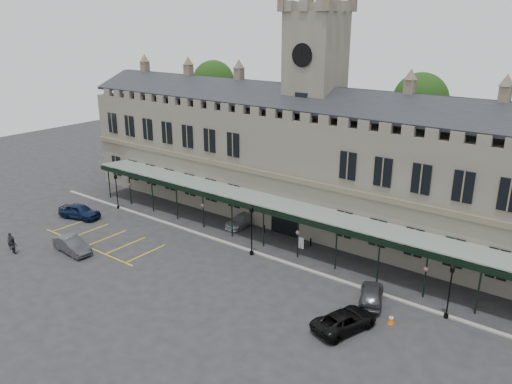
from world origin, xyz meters
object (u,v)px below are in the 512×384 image
Objects in this scene: person_a at (11,241)px; car_van at (345,320)px; lamp_post_right at (450,286)px; car_right_a at (371,294)px; car_taxi at (242,220)px; car_left_a at (80,211)px; traffic_cone at (391,319)px; station_building at (311,164)px; sign_board at (301,243)px; lamp_post_left at (116,188)px; person_b at (14,245)px; clock_tower at (314,103)px; lamp_post_mid at (252,225)px; car_left_b at (72,245)px.

car_van is at bearing -50.52° from person_a.
car_right_a is at bearing -165.46° from lamp_post_right.
car_left_a is at bearing -150.28° from car_taxi.
car_taxi reaches higher than traffic_cone.
car_left_a is at bearing -144.15° from station_building.
car_taxi reaches higher than sign_board.
traffic_cone is 3.08m from car_right_a.
car_right_a is (33.10, -1.44, -1.83)m from lamp_post_left.
station_building is 34.82× the size of person_a.
person_b is at bearing -82.06° from lamp_post_left.
clock_tower is 5.69× the size of lamp_post_left.
car_left_a is 3.16× the size of person_b.
car_taxi is 2.84× the size of person_b.
sign_board is at bearing -7.04° from car_taxi.
lamp_post_left is 0.97× the size of lamp_post_right.
traffic_cone is 36.12m from person_a.
sign_board is 0.74× the size of person_b.
lamp_post_mid reaches higher than sign_board.
car_van is 2.95× the size of person_a.
car_right_a is at bearing -5.10° from lamp_post_mid.
lamp_post_left is at bearing 179.15° from lamp_post_mid.
clock_tower reaches higher than car_taxi.
lamp_post_right is 23.97m from car_taxi.
lamp_post_left is 14.03m from person_b.
person_a reaches higher than car_taxi.
lamp_post_mid reaches higher than person_b.
station_building reaches higher than car_left_b.
car_van reaches higher than traffic_cone.
clock_tower is 21.63× the size of sign_board.
car_right_a is at bearing -2.49° from lamp_post_left.
sign_board is at bearing 150.25° from traffic_cone.
lamp_post_mid is 22.91m from person_b.
person_b is (1.92, -13.78, -1.81)m from lamp_post_left.
clock_tower is (0.00, 0.09, 6.64)m from station_building.
person_a is at bearing -128.46° from clock_tower.
lamp_post_mid is at bearing -29.49° from person_a.
person_a is (-37.62, -13.47, -1.82)m from lamp_post_right.
car_right_a is (26.84, 8.89, -0.02)m from car_left_b.
lamp_post_right reaches higher than car_van.
lamp_post_mid is 1.04× the size of car_left_a.
sign_board is at bearing 166.18° from lamp_post_right.
clock_tower is at bearing -131.19° from person_b.
lamp_post_right is 8.26m from car_van.
person_a is (-34.63, -10.23, 0.49)m from traffic_cone.
station_building is 11.41m from lamp_post_mid.
person_b is at bearing 33.02° from car_van.
clock_tower is at bearing -29.61° from car_left_b.
car_van is (34.00, -1.36, -0.12)m from car_left_a.
lamp_post_mid reaches higher than car_left_a.
lamp_post_mid is at bearing -129.91° from sign_board.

